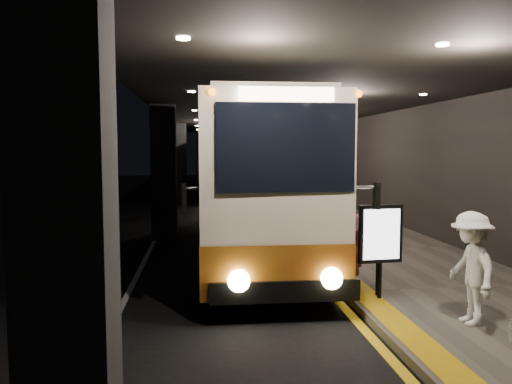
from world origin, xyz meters
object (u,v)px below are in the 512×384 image
passenger_waiting_white (471,268)px  info_sign (381,236)px  passenger_boarding (354,250)px  coach_second (219,168)px  coach_main (249,186)px  stanchion_post (377,265)px

passenger_waiting_white → info_sign: bearing=-143.8°
passenger_boarding → passenger_waiting_white: size_ratio=0.84×
coach_second → passenger_boarding: size_ratio=7.76×
coach_main → coach_second: bearing=92.0°
coach_main → info_sign: size_ratio=7.21×
passenger_boarding → stanchion_post: bearing=-174.6°
passenger_boarding → info_sign: size_ratio=0.86×
coach_main → info_sign: 5.84m
info_sign → coach_main: bearing=104.2°
coach_main → stanchion_post: 5.77m
passenger_waiting_white → stanchion_post: bearing=-147.1°
coach_second → passenger_waiting_white: bearing=-85.2°
coach_main → passenger_boarding: bearing=-68.7°
coach_second → passenger_boarding: 21.63m
info_sign → passenger_boarding: bearing=99.5°
passenger_boarding → info_sign: bearing=-178.9°
passenger_waiting_white → info_sign: passenger_waiting_white is taller
coach_main → passenger_waiting_white: bearing=-66.3°
coach_main → info_sign: bearing=-69.5°
info_sign → stanchion_post: info_sign is taller
coach_second → coach_main: bearing=-91.9°
stanchion_post → info_sign: bearing=-93.4°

